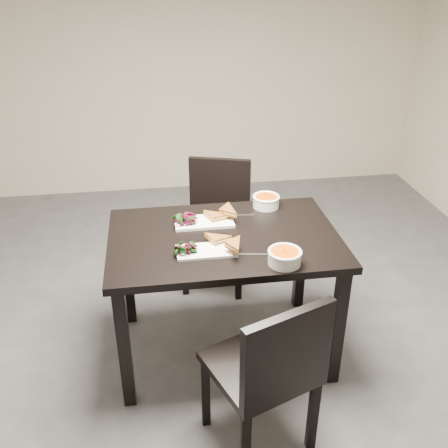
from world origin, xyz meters
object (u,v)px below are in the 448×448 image
chair_far (217,215)px  chair_near (270,368)px  soup_bowl_near (285,256)px  plate_far (204,222)px  table (224,252)px  plate_near (206,251)px  soup_bowl_far (266,201)px

chair_far → chair_near: bearing=-72.1°
chair_near → soup_bowl_near: size_ratio=5.20×
plate_far → table: bearing=-60.7°
plate_near → soup_bowl_near: soup_bowl_near is taller
chair_far → soup_bowl_far: bearing=-46.9°
plate_near → table: bearing=54.1°
plate_near → soup_bowl_near: 0.39m
chair_near → soup_bowl_near: 0.52m
chair_far → soup_bowl_far: size_ratio=5.40×
chair_far → soup_bowl_far: chair_far is taller
table → soup_bowl_near: soup_bowl_near is taller
table → soup_bowl_near: (0.24, -0.31, 0.14)m
chair_near → soup_bowl_near: chair_near is taller
table → chair_near: (0.09, -0.71, -0.17)m
chair_far → soup_bowl_near: chair_far is taller
chair_near → soup_bowl_far: size_ratio=5.40×
soup_bowl_near → plate_far: size_ratio=0.51×
soup_bowl_near → soup_bowl_far: size_ratio=1.04×
table → plate_far: (-0.09, 0.16, 0.11)m
plate_far → soup_bowl_far: size_ratio=2.03×
chair_far → soup_bowl_near: 1.13m
chair_near → soup_bowl_far: chair_near is taller
chair_near → plate_near: (-0.20, 0.55, 0.27)m
chair_near → soup_bowl_far: (0.20, 1.02, 0.31)m
plate_near → chair_far: bearing=79.0°
chair_near → plate_far: size_ratio=2.66×
chair_near → plate_far: 0.92m
chair_far → plate_far: chair_far is taller
table → plate_far: 0.21m
table → chair_near: 0.73m
table → soup_bowl_near: bearing=-51.9°
table → chair_far: 0.79m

